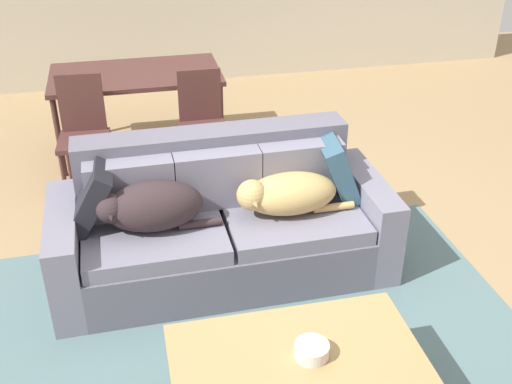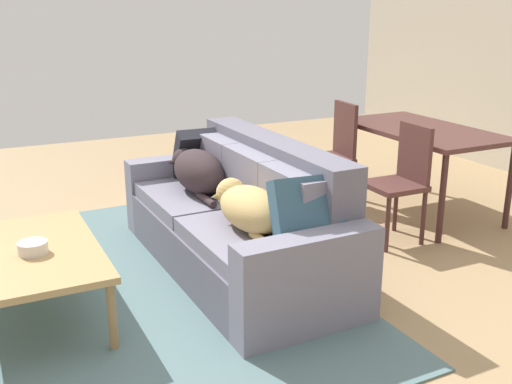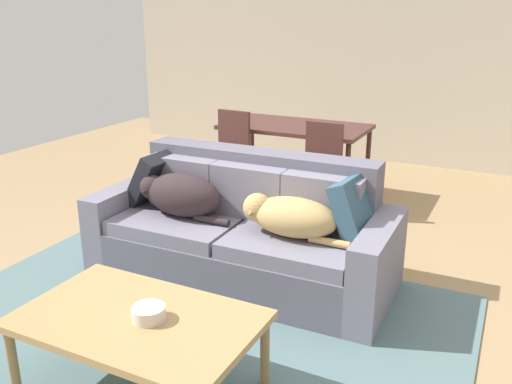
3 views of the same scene
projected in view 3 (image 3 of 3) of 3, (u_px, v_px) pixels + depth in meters
ground_plane at (270, 296)px, 3.84m from camera, size 10.00×10.00×0.00m
back_partition at (408, 57)px, 6.80m from camera, size 8.00×0.12×2.70m
area_rug at (173, 338)px, 3.33m from camera, size 3.42×2.75×0.01m
couch at (244, 233)px, 4.02m from camera, size 2.21×0.93×0.91m
dog_on_left_cushion at (180, 195)px, 4.01m from camera, size 0.76×0.33×0.32m
dog_on_right_cushion at (289, 216)px, 3.66m from camera, size 0.77×0.34×0.27m
throw_pillow_by_left_arm at (155, 178)px, 4.29m from camera, size 0.33×0.45×0.43m
throw_pillow_by_right_arm at (356, 209)px, 3.63m from camera, size 0.30×0.45×0.44m
coffee_table at (138, 324)px, 2.76m from camera, size 1.21×0.75×0.44m
bowl_on_coffee_table at (149, 313)px, 2.71m from camera, size 0.17×0.17×0.07m
dining_table at (295, 131)px, 5.75m from camera, size 1.49×0.83×0.76m
dining_chair_near_left at (229, 155)px, 5.49m from camera, size 0.43×0.43×0.95m
dining_chair_near_right at (319, 167)px, 5.08m from camera, size 0.41×0.41×0.92m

